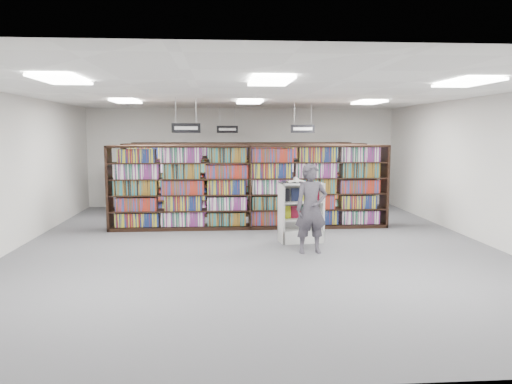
{
  "coord_description": "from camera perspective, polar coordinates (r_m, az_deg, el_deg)",
  "views": [
    {
      "loc": [
        -0.76,
        -10.43,
        2.4
      ],
      "look_at": [
        0.05,
        0.5,
        1.1
      ],
      "focal_mm": 35.0,
      "sensor_mm": 36.0,
      "label": 1
    }
  ],
  "objects": [
    {
      "name": "floor",
      "position": [
        10.73,
        -0.06,
        -6.16
      ],
      "size": [
        12.0,
        12.0,
        0.0
      ],
      "primitive_type": "plane",
      "color": "#4C4B50",
      "rests_on": "ground"
    },
    {
      "name": "troffer_back_left",
      "position": [
        12.66,
        -14.64,
        9.99
      ],
      "size": [
        0.6,
        1.2,
        0.04
      ],
      "primitive_type": "cube",
      "color": "white",
      "rests_on": "ceiling"
    },
    {
      "name": "wall_right",
      "position": [
        11.95,
        24.63,
        2.31
      ],
      "size": [
        0.1,
        12.0,
        3.2
      ],
      "primitive_type": "cube",
      "color": "silver",
      "rests_on": "ground"
    },
    {
      "name": "shopper",
      "position": [
        10.02,
        6.32,
        -1.91
      ],
      "size": [
        0.7,
        0.5,
        1.79
      ],
      "primitive_type": "imported",
      "rotation": [
        0.0,
        0.0,
        0.11
      ],
      "color": "#444049",
      "rests_on": "floor"
    },
    {
      "name": "endcap_display",
      "position": [
        11.09,
        5.1,
        -3.37
      ],
      "size": [
        1.0,
        0.6,
        1.32
      ],
      "rotation": [
        0.0,
        0.0,
        0.14
      ],
      "color": "silver",
      "rests_on": "floor"
    },
    {
      "name": "aisle_sign_right",
      "position": [
        13.62,
        5.36,
        7.29
      ],
      "size": [
        0.65,
        0.02,
        0.8
      ],
      "color": "#B2B2B7",
      "rests_on": "ceiling"
    },
    {
      "name": "troffer_front_right",
      "position": [
        8.37,
        22.99,
        11.44
      ],
      "size": [
        0.6,
        1.2,
        0.04
      ],
      "primitive_type": "cube",
      "color": "white",
      "rests_on": "ceiling"
    },
    {
      "name": "wall_front",
      "position": [
        4.57,
        5.43,
        -3.38
      ],
      "size": [
        10.0,
        0.1,
        3.2
      ],
      "primitive_type": "cube",
      "color": "silver",
      "rests_on": "ground"
    },
    {
      "name": "bookshelf_row_far",
      "position": [
        16.21,
        -1.53,
        1.99
      ],
      "size": [
        7.0,
        0.6,
        2.1
      ],
      "color": "black",
      "rests_on": "floor"
    },
    {
      "name": "wall_left",
      "position": [
        11.29,
        -26.29,
        2.0
      ],
      "size": [
        0.1,
        12.0,
        3.2
      ],
      "primitive_type": "cube",
      "color": "silver",
      "rests_on": "ground"
    },
    {
      "name": "troffer_front_left",
      "position": [
        7.8,
        -21.37,
        11.89
      ],
      "size": [
        0.6,
        1.2,
        0.04
      ],
      "primitive_type": "cube",
      "color": "white",
      "rests_on": "ceiling"
    },
    {
      "name": "ceiling",
      "position": [
        10.49,
        -0.06,
        11.13
      ],
      "size": [
        10.0,
        12.0,
        0.1
      ],
      "primitive_type": "cube",
      "color": "white",
      "rests_on": "wall_back"
    },
    {
      "name": "aisle_sign_left",
      "position": [
        11.46,
        -8.0,
        7.35
      ],
      "size": [
        0.65,
        0.02,
        0.8
      ],
      "color": "#B2B2B7",
      "rests_on": "ceiling"
    },
    {
      "name": "bookshelf_row_near",
      "position": [
        12.53,
        -0.73,
        0.58
      ],
      "size": [
        7.0,
        0.6,
        2.1
      ],
      "color": "black",
      "rests_on": "floor"
    },
    {
      "name": "aisle_sign_center",
      "position": [
        15.44,
        -3.29,
        7.24
      ],
      "size": [
        0.65,
        0.02,
        0.8
      ],
      "color": "#B2B2B7",
      "rests_on": "ceiling"
    },
    {
      "name": "troffer_back_center",
      "position": [
        12.48,
        -0.74,
        10.26
      ],
      "size": [
        0.6,
        1.2,
        0.04
      ],
      "primitive_type": "cube",
      "color": "white",
      "rests_on": "ceiling"
    },
    {
      "name": "open_book",
      "position": [
        10.99,
        4.71,
        1.25
      ],
      "size": [
        0.71,
        0.43,
        0.13
      ],
      "rotation": [
        0.0,
        0.0,
        -0.05
      ],
      "color": "black",
      "rests_on": "endcap_display"
    },
    {
      "name": "troffer_front_center",
      "position": [
        7.51,
        1.64,
        12.56
      ],
      "size": [
        0.6,
        1.2,
        0.04
      ],
      "primitive_type": "cube",
      "color": "white",
      "rests_on": "ceiling"
    },
    {
      "name": "troffer_back_right",
      "position": [
        13.01,
        12.77,
        9.95
      ],
      "size": [
        0.6,
        1.2,
        0.04
      ],
      "primitive_type": "cube",
      "color": "white",
      "rests_on": "ceiling"
    },
    {
      "name": "bookshelf_row_mid",
      "position": [
        14.52,
        -1.21,
        1.43
      ],
      "size": [
        7.0,
        0.6,
        2.1
      ],
      "color": "black",
      "rests_on": "floor"
    },
    {
      "name": "wall_back",
      "position": [
        16.47,
        -1.58,
        3.98
      ],
      "size": [
        10.0,
        0.1,
        3.2
      ],
      "primitive_type": "cube",
      "color": "silver",
      "rests_on": "ground"
    }
  ]
}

